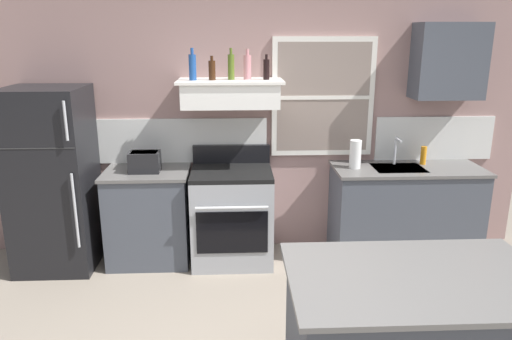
{
  "coord_description": "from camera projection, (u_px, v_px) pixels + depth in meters",
  "views": [
    {
      "loc": [
        -0.22,
        -2.52,
        2.16
      ],
      "look_at": [
        -0.05,
        1.2,
        1.1
      ],
      "focal_mm": 34.0,
      "sensor_mm": 36.0,
      "label": 1
    }
  ],
  "objects": [
    {
      "name": "stove_range",
      "position": [
        232.0,
        215.0,
        4.67
      ],
      "size": [
        0.76,
        0.69,
        1.09
      ],
      "color": "#9EA0A5",
      "rests_on": "ground_plane"
    },
    {
      "name": "range_hood_shelf",
      "position": [
        230.0,
        93.0,
        4.45
      ],
      "size": [
        0.96,
        0.52,
        0.24
      ],
      "color": "white"
    },
    {
      "name": "bottle_brown_stout",
      "position": [
        212.0,
        70.0,
        4.34
      ],
      "size": [
        0.06,
        0.06,
        0.21
      ],
      "color": "#381E0F",
      "rests_on": "range_hood_shelf"
    },
    {
      "name": "toaster",
      "position": [
        145.0,
        162.0,
        4.48
      ],
      "size": [
        0.3,
        0.2,
        0.19
      ],
      "color": "black",
      "rests_on": "counter_left_of_stove"
    },
    {
      "name": "counter_right_with_sink",
      "position": [
        404.0,
        211.0,
        4.78
      ],
      "size": [
        1.43,
        0.63,
        0.91
      ],
      "color": "#474C56",
      "rests_on": "ground_plane"
    },
    {
      "name": "bottle_balsamic_dark",
      "position": [
        266.0,
        69.0,
        4.39
      ],
      "size": [
        0.06,
        0.06,
        0.23
      ],
      "color": "black",
      "rests_on": "range_hood_shelf"
    },
    {
      "name": "refrigerator",
      "position": [
        53.0,
        180.0,
        4.47
      ],
      "size": [
        0.7,
        0.72,
        1.7
      ],
      "color": "black",
      "rests_on": "ground_plane"
    },
    {
      "name": "bottle_blue_liqueur",
      "position": [
        193.0,
        67.0,
        4.32
      ],
      "size": [
        0.07,
        0.07,
        0.28
      ],
      "color": "#1E478C",
      "rests_on": "range_hood_shelf"
    },
    {
      "name": "back_wall",
      "position": [
        259.0,
        117.0,
        4.79
      ],
      "size": [
        5.4,
        0.11,
        2.7
      ],
      "color": "gray",
      "rests_on": "ground_plane"
    },
    {
      "name": "bottle_rose_pink",
      "position": [
        247.0,
        67.0,
        4.41
      ],
      "size": [
        0.07,
        0.07,
        0.27
      ],
      "color": "#C67F84",
      "rests_on": "range_hood_shelf"
    },
    {
      "name": "paper_towel_roll",
      "position": [
        355.0,
        154.0,
        4.6
      ],
      "size": [
        0.11,
        0.11,
        0.27
      ],
      "primitive_type": "cylinder",
      "color": "white",
      "rests_on": "counter_right_with_sink"
    },
    {
      "name": "upper_cabinet_right",
      "position": [
        449.0,
        61.0,
        4.54
      ],
      "size": [
        0.64,
        0.32,
        0.7
      ],
      "color": "#474C56"
    },
    {
      "name": "sink_faucet",
      "position": [
        396.0,
        147.0,
        4.7
      ],
      "size": [
        0.03,
        0.17,
        0.28
      ],
      "color": "silver",
      "rests_on": "counter_right_with_sink"
    },
    {
      "name": "counter_left_of_stove",
      "position": [
        149.0,
        216.0,
        4.67
      ],
      "size": [
        0.79,
        0.63,
        0.91
      ],
      "color": "#474C56",
      "rests_on": "ground_plane"
    },
    {
      "name": "bottle_olive_oil_square",
      "position": [
        231.0,
        66.0,
        4.37
      ],
      "size": [
        0.06,
        0.06,
        0.28
      ],
      "color": "#4C601E",
      "rests_on": "range_hood_shelf"
    },
    {
      "name": "dish_soap_bottle",
      "position": [
        423.0,
        155.0,
        4.74
      ],
      "size": [
        0.06,
        0.06,
        0.18
      ],
      "primitive_type": "cylinder",
      "color": "orange",
      "rests_on": "counter_right_with_sink"
    }
  ]
}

